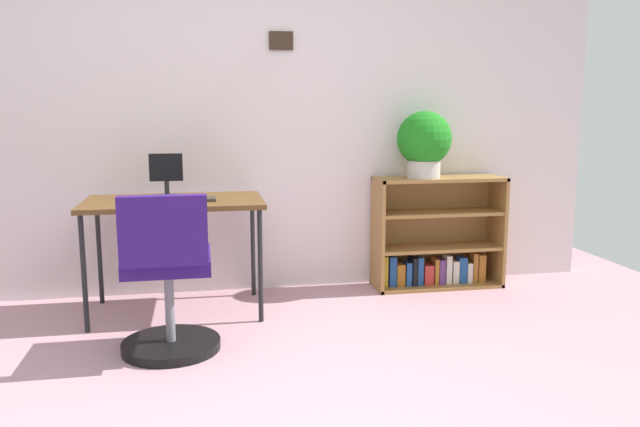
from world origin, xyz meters
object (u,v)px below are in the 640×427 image
Objects in this scene: keyboard at (180,200)px; desk at (174,208)px; office_chair at (168,285)px; bookshelf_low at (435,238)px; monitor at (166,178)px; potted_plant_on_shelf at (424,142)px.

desk is at bearing 114.95° from keyboard.
office_chair is 0.94× the size of bookshelf_low.
monitor is 1.75m from potted_plant_on_shelf.
keyboard is 0.47× the size of bookshelf_low.
office_chair is 1.87× the size of potted_plant_on_shelf.
keyboard is at bearing -65.60° from monitor.
keyboard reaches higher than desk.
bookshelf_low is at bearing 5.73° from monitor.
bookshelf_low is at bearing 11.67° from keyboard.
office_chair reaches higher than keyboard.
office_chair is at bearing -151.29° from potted_plant_on_shelf.
potted_plant_on_shelf is (1.69, 0.23, 0.38)m from desk.
bookshelf_low is (1.78, 0.37, -0.38)m from keyboard.
desk is 0.11m from keyboard.
desk is 1.86m from bookshelf_low.
keyboard is (0.04, -0.08, 0.06)m from desk.
monitor is 0.30× the size of bookshelf_low.
office_chair is at bearing -91.07° from desk.
monitor reaches higher than keyboard.
keyboard is 1.71m from potted_plant_on_shelf.
office_chair is at bearing -94.64° from keyboard.
office_chair is (0.03, -0.80, -0.47)m from monitor.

